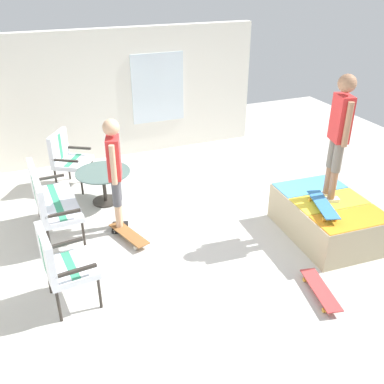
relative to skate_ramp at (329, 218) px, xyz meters
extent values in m
cube|color=beige|center=(0.43, 1.65, -0.34)|extent=(12.00, 12.00, 0.10)
cube|color=white|center=(4.23, 2.15, 0.98)|extent=(0.20, 6.00, 2.55)
cube|color=silver|center=(4.12, 1.25, 1.06)|extent=(0.03, 1.10, 1.40)
cube|color=tan|center=(0.00, 0.03, -0.01)|extent=(1.62, 1.18, 0.57)
cube|color=orange|center=(-0.52, 0.06, 0.29)|extent=(0.56, 1.08, 0.01)
cube|color=yellow|center=(0.00, 0.03, 0.29)|extent=(0.56, 1.08, 0.01)
cube|color=#4C99D8|center=(0.52, 0.00, 0.29)|extent=(0.56, 1.08, 0.01)
cylinder|color=#B2B2B7|center=(0.03, 0.55, 0.25)|extent=(1.49, 0.14, 0.05)
cube|color=tan|center=(-0.05, -0.87, -0.03)|extent=(1.56, 0.89, 0.47)
cylinder|color=#2D2823|center=(1.02, 3.42, -0.07)|extent=(0.04, 0.04, 0.44)
cylinder|color=#2D2823|center=(2.19, 3.48, -0.07)|extent=(0.04, 0.04, 0.44)
cylinder|color=#2D2823|center=(1.00, 3.89, -0.07)|extent=(0.04, 0.04, 0.44)
cylinder|color=#2D2823|center=(2.17, 3.95, -0.07)|extent=(0.04, 0.04, 0.44)
cube|color=silver|center=(1.59, 3.69, 0.19)|extent=(1.27, 0.61, 0.08)
cube|color=#338C66|center=(1.59, 3.69, 0.23)|extent=(1.21, 0.16, 0.00)
cube|color=silver|center=(1.58, 3.92, 0.48)|extent=(1.25, 0.14, 0.50)
cube|color=#338C66|center=(1.58, 3.92, 0.48)|extent=(0.10, 0.09, 0.46)
cube|color=#2D2823|center=(0.99, 3.66, 0.35)|extent=(0.06, 0.47, 0.04)
cube|color=#2D2823|center=(2.20, 3.72, 0.35)|extent=(0.06, 0.47, 0.04)
cylinder|color=#2D2823|center=(2.67, 3.18, -0.07)|extent=(0.04, 0.04, 0.44)
cylinder|color=#2D2823|center=(3.13, 2.89, -0.07)|extent=(0.04, 0.04, 0.44)
cylinder|color=#2D2823|center=(2.92, 3.58, -0.07)|extent=(0.04, 0.04, 0.44)
cylinder|color=#2D2823|center=(3.38, 3.29, -0.07)|extent=(0.04, 0.04, 0.44)
cube|color=silver|center=(3.03, 3.24, 0.19)|extent=(0.82, 0.79, 0.08)
cube|color=#338C66|center=(3.03, 3.24, 0.23)|extent=(0.55, 0.39, 0.00)
cube|color=silver|center=(3.15, 3.44, 0.48)|extent=(0.57, 0.39, 0.50)
cube|color=#338C66|center=(3.15, 3.44, 0.48)|extent=(0.13, 0.12, 0.46)
cube|color=#2D2823|center=(2.78, 3.39, 0.35)|extent=(0.28, 0.42, 0.04)
cube|color=#2D2823|center=(3.27, 3.08, 0.35)|extent=(0.28, 0.42, 0.04)
cylinder|color=#2D2823|center=(-0.28, 3.46, -0.07)|extent=(0.04, 0.04, 0.44)
cylinder|color=#2D2823|center=(0.26, 3.52, -0.07)|extent=(0.04, 0.04, 0.44)
cylinder|color=#2D2823|center=(-0.32, 3.93, -0.07)|extent=(0.04, 0.04, 0.44)
cylinder|color=#2D2823|center=(0.21, 3.98, -0.07)|extent=(0.04, 0.04, 0.44)
cube|color=silver|center=(-0.03, 3.72, 0.19)|extent=(0.67, 0.61, 0.08)
cube|color=#338C66|center=(-0.03, 3.72, 0.23)|extent=(0.59, 0.16, 0.00)
cube|color=silver|center=(-0.05, 3.96, 0.48)|extent=(0.62, 0.14, 0.50)
cube|color=#338C66|center=(-0.05, 3.96, 0.48)|extent=(0.11, 0.09, 0.46)
cube|color=#2D2823|center=(-0.32, 3.69, 0.35)|extent=(0.09, 0.47, 0.04)
cube|color=#2D2823|center=(0.26, 3.75, 0.35)|extent=(0.09, 0.47, 0.04)
cylinder|color=#2D2823|center=(2.25, 2.86, -0.01)|extent=(0.06, 0.06, 0.55)
cylinder|color=#2D2823|center=(2.25, 2.86, -0.27)|extent=(0.44, 0.44, 0.03)
cylinder|color=#4C6660|center=(2.25, 2.86, 0.27)|extent=(0.90, 0.90, 0.02)
cube|color=black|center=(1.24, 2.86, -0.26)|extent=(0.17, 0.26, 0.05)
cylinder|color=tan|center=(1.24, 2.86, -0.03)|extent=(0.10, 0.10, 0.41)
cylinder|color=#4C4C51|center=(1.24, 2.86, 0.38)|extent=(0.13, 0.13, 0.41)
cube|color=black|center=(1.40, 2.82, -0.26)|extent=(0.17, 0.26, 0.05)
cylinder|color=tan|center=(1.40, 2.82, -0.03)|extent=(0.10, 0.10, 0.41)
cylinder|color=#4C4C51|center=(1.40, 2.82, 0.38)|extent=(0.13, 0.13, 0.41)
cube|color=red|center=(1.32, 2.84, 0.89)|extent=(0.36, 0.26, 0.61)
sphere|color=tan|center=(1.32, 2.84, 1.35)|extent=(0.23, 0.23, 0.23)
cylinder|color=tan|center=(1.13, 2.89, 0.87)|extent=(0.08, 0.08, 0.58)
cylinder|color=tan|center=(1.51, 2.79, 0.87)|extent=(0.08, 0.08, 0.58)
cube|color=silver|center=(0.15, -0.01, 0.32)|extent=(0.17, 0.26, 0.05)
cylinder|color=#9E7051|center=(0.15, -0.01, 0.55)|extent=(0.10, 0.10, 0.42)
cylinder|color=slate|center=(0.15, -0.01, 0.98)|extent=(0.13, 0.13, 0.42)
cube|color=silver|center=(-0.01, 0.04, 0.32)|extent=(0.17, 0.26, 0.05)
cylinder|color=#9E7051|center=(-0.01, 0.04, 0.55)|extent=(0.10, 0.10, 0.42)
cylinder|color=slate|center=(-0.01, 0.04, 0.98)|extent=(0.13, 0.13, 0.42)
cube|color=red|center=(0.07, 0.02, 1.50)|extent=(0.36, 0.26, 0.63)
sphere|color=#9E7051|center=(0.07, 0.02, 1.97)|extent=(0.24, 0.24, 0.24)
cylinder|color=#9E7051|center=(0.26, -0.04, 1.48)|extent=(0.08, 0.08, 0.60)
cylinder|color=#9E7051|center=(-0.12, 0.07, 1.48)|extent=(0.08, 0.08, 0.60)
cube|color=brown|center=(0.99, 2.79, -0.20)|extent=(0.82, 0.45, 0.02)
cylinder|color=silver|center=(1.28, 2.80, -0.26)|extent=(0.06, 0.05, 0.06)
cylinder|color=silver|center=(1.23, 2.95, -0.26)|extent=(0.06, 0.05, 0.06)
cylinder|color=silver|center=(0.75, 2.62, -0.26)|extent=(0.06, 0.05, 0.06)
cylinder|color=silver|center=(0.70, 2.77, -0.26)|extent=(0.06, 0.05, 0.06)
cube|color=#B23838|center=(-1.09, 0.93, -0.20)|extent=(0.82, 0.36, 0.02)
cylinder|color=gold|center=(-0.83, 0.80, -0.26)|extent=(0.06, 0.04, 0.06)
cylinder|color=gold|center=(-0.80, 0.95, -0.26)|extent=(0.06, 0.04, 0.06)
cylinder|color=gold|center=(-1.38, 0.91, -0.26)|extent=(0.06, 0.04, 0.06)
cylinder|color=gold|center=(-1.34, 1.07, -0.26)|extent=(0.06, 0.04, 0.06)
cube|color=#3372B2|center=(-0.18, 0.31, 0.39)|extent=(0.82, 0.43, 0.01)
cylinder|color=gold|center=(0.07, 0.15, 0.32)|extent=(0.06, 0.05, 0.06)
cylinder|color=gold|center=(0.11, 0.30, 0.32)|extent=(0.06, 0.05, 0.06)
cylinder|color=gold|center=(-0.47, 0.32, 0.32)|extent=(0.06, 0.05, 0.06)
cylinder|color=gold|center=(-0.42, 0.47, 0.32)|extent=(0.06, 0.05, 0.06)
camera|label=1|loc=(-4.29, 3.94, 3.33)|focal=40.47mm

